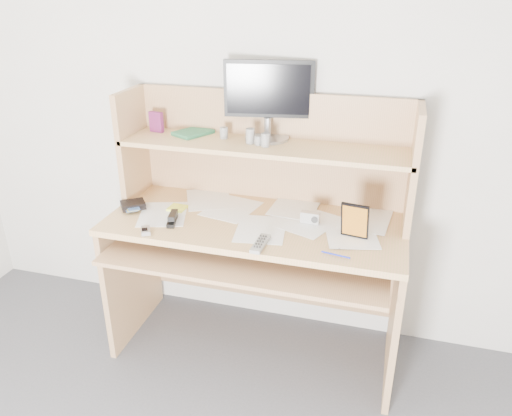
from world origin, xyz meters
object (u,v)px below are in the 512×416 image
(keyboard, at_px, (214,241))
(game_case, at_px, (355,221))
(monitor, at_px, (269,98))
(tv_remote, at_px, (260,244))
(desk, at_px, (260,224))

(keyboard, bearing_deg, game_case, -6.18)
(keyboard, xyz_separation_m, monitor, (0.17, 0.35, 0.61))
(tv_remote, xyz_separation_m, game_case, (0.37, 0.17, 0.08))
(game_case, relative_size, monitor, 0.40)
(desk, distance_m, monitor, 0.61)
(desk, height_order, tv_remote, desk)
(game_case, height_order, monitor, monitor)
(monitor, bearing_deg, game_case, -43.66)
(desk, xyz_separation_m, tv_remote, (0.09, -0.31, 0.07))
(desk, bearing_deg, tv_remote, -74.10)
(keyboard, bearing_deg, desk, 35.84)
(keyboard, relative_size, monitor, 0.98)
(keyboard, relative_size, tv_remote, 2.60)
(desk, bearing_deg, keyboard, -135.18)
(desk, relative_size, monitor, 3.30)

